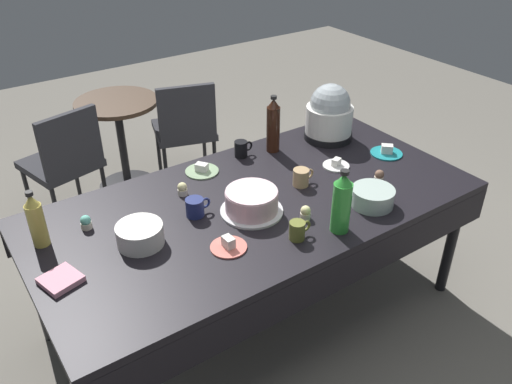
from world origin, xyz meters
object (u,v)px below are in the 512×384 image
(cupcake_vanilla, at_px, (86,222))
(cupcake_cocoa, at_px, (339,187))
(dessert_plate_teal, at_px, (387,152))
(coffee_mug_olive, at_px, (298,230))
(potluck_table, at_px, (256,211))
(cupcake_lemon, at_px, (306,213))
(dessert_plate_white, at_px, (336,165))
(coffee_mug_navy, at_px, (195,207))
(soda_bottle_cola, at_px, (273,126))
(dessert_plate_coral, at_px, (229,245))
(maroon_chair_left, at_px, (65,158))
(slow_cooker, at_px, (329,114))
(coffee_mug_tan, at_px, (301,177))
(frosted_layer_cake, at_px, (252,202))
(glass_salad_bowl, at_px, (373,197))
(dessert_plate_sage, at_px, (202,170))
(soda_bottle_lime_soda, at_px, (342,203))
(coffee_mug_black, at_px, (241,149))
(ceramic_snack_bowl, at_px, (140,235))
(maroon_chair_right, at_px, (185,126))
(soda_bottle_ginger_ale, at_px, (36,221))
(round_cafe_table, at_px, (120,128))
(cupcake_rose, at_px, (182,189))
(cupcake_berry, at_px, (379,176))

(cupcake_vanilla, distance_m, cupcake_cocoa, 1.23)
(dessert_plate_teal, xyz_separation_m, coffee_mug_olive, (-0.92, -0.34, 0.03))
(potluck_table, distance_m, cupcake_lemon, 0.29)
(dessert_plate_white, distance_m, cupcake_lemon, 0.55)
(dessert_plate_teal, xyz_separation_m, coffee_mug_navy, (-1.21, 0.08, 0.03))
(cupcake_lemon, bearing_deg, coffee_mug_olive, -141.52)
(cupcake_vanilla, bearing_deg, soda_bottle_cola, 7.01)
(dessert_plate_coral, distance_m, maroon_chair_left, 1.77)
(slow_cooker, distance_m, coffee_mug_tan, 0.60)
(dessert_plate_coral, bearing_deg, frosted_layer_cake, 36.02)
(coffee_mug_tan, bearing_deg, glass_salad_bowl, -63.96)
(glass_salad_bowl, bearing_deg, maroon_chair_left, 118.01)
(dessert_plate_sage, relative_size, cupcake_cocoa, 2.69)
(soda_bottle_lime_soda, bearing_deg, dessert_plate_white, 49.34)
(coffee_mug_black, bearing_deg, coffee_mug_tan, -79.64)
(coffee_mug_black, bearing_deg, soda_bottle_lime_soda, -91.68)
(ceramic_snack_bowl, distance_m, dessert_plate_coral, 0.39)
(maroon_chair_left, height_order, maroon_chair_right, same)
(slow_cooker, bearing_deg, coffee_mug_olive, -138.54)
(cupcake_vanilla, bearing_deg, maroon_chair_left, 79.19)
(ceramic_snack_bowl, xyz_separation_m, dessert_plate_sage, (0.53, 0.40, -0.04))
(soda_bottle_ginger_ale, bearing_deg, coffee_mug_black, 9.16)
(coffee_mug_tan, relative_size, maroon_chair_left, 0.15)
(potluck_table, height_order, cupcake_vanilla, cupcake_vanilla)
(dessert_plate_coral, bearing_deg, coffee_mug_black, 52.96)
(soda_bottle_ginger_ale, bearing_deg, maroon_chair_right, 42.71)
(frosted_layer_cake, relative_size, cupcake_cocoa, 4.48)
(dessert_plate_sage, distance_m, maroon_chair_left, 1.21)
(glass_salad_bowl, relative_size, cupcake_cocoa, 3.10)
(slow_cooker, xyz_separation_m, coffee_mug_navy, (-1.07, -0.27, -0.11))
(slow_cooker, bearing_deg, round_cafe_table, 120.41)
(cupcake_rose, bearing_deg, frosted_layer_cake, -58.91)
(slow_cooker, relative_size, maroon_chair_right, 0.40)
(dessert_plate_coral, relative_size, soda_bottle_ginger_ale, 0.60)
(dessert_plate_teal, relative_size, maroon_chair_right, 0.21)
(cupcake_vanilla, height_order, coffee_mug_black, coffee_mug_black)
(dessert_plate_coral, xyz_separation_m, dessert_plate_teal, (1.21, 0.23, 0.00))
(ceramic_snack_bowl, distance_m, cupcake_cocoa, 1.01)
(glass_salad_bowl, xyz_separation_m, soda_bottle_cola, (-0.06, 0.74, 0.11))
(dessert_plate_white, xyz_separation_m, cupcake_berry, (0.07, -0.25, 0.02))
(ceramic_snack_bowl, xyz_separation_m, maroon_chair_left, (0.08, 1.49, -0.31))
(soda_bottle_cola, bearing_deg, coffee_mug_olive, -118.78)
(dessert_plate_white, xyz_separation_m, dessert_plate_sage, (-0.64, 0.37, 0.00))
(soda_bottle_ginger_ale, xyz_separation_m, coffee_mug_olive, (0.95, -0.60, -0.08))
(maroon_chair_left, bearing_deg, slow_cooker, -41.82)
(frosted_layer_cake, relative_size, soda_bottle_lime_soda, 0.98)
(coffee_mug_olive, xyz_separation_m, round_cafe_table, (-0.03, 2.07, -0.30))
(frosted_layer_cake, distance_m, coffee_mug_black, 0.57)
(coffee_mug_black, bearing_deg, ceramic_snack_bowl, -151.81)
(round_cafe_table, bearing_deg, cupcake_rose, -98.66)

